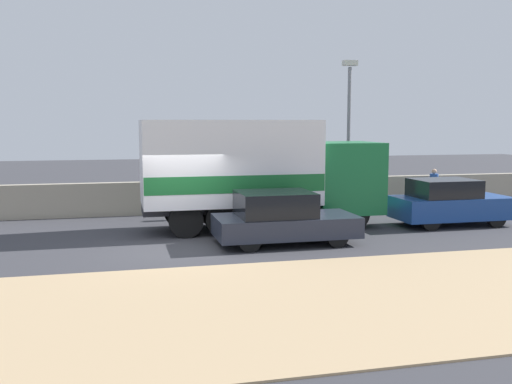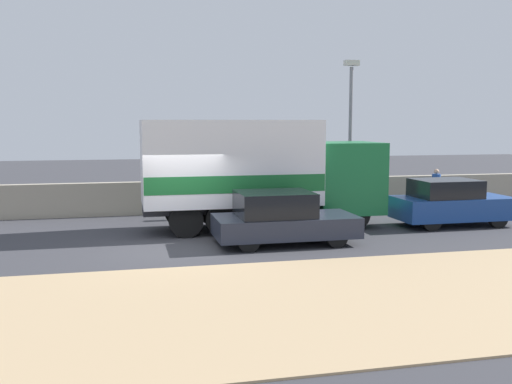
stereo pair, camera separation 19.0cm
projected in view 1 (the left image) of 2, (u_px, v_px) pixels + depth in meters
name	position (u px, v px, depth m)	size (l,w,h in m)	color
ground_plane	(186.00, 247.00, 15.80)	(80.00, 80.00, 0.00)	#38383D
dirt_shoulder_foreground	(221.00, 308.00, 10.48)	(60.00, 6.22, 0.04)	tan
stone_wall_backdrop	(168.00, 198.00, 21.46)	(60.00, 0.35, 1.24)	#A39984
street_lamp	(349.00, 123.00, 21.99)	(0.56, 0.28, 5.79)	slate
box_truck	(253.00, 170.00, 18.28)	(7.72, 2.52, 3.50)	#196B38
car_hatchback	(282.00, 218.00, 16.11)	(4.00, 1.88, 1.49)	#282D3D
car_sedan_second	(449.00, 203.00, 19.05)	(3.87, 1.73, 1.56)	navy
pedestrian	(434.00, 187.00, 23.10)	(0.34, 0.34, 1.57)	#473828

